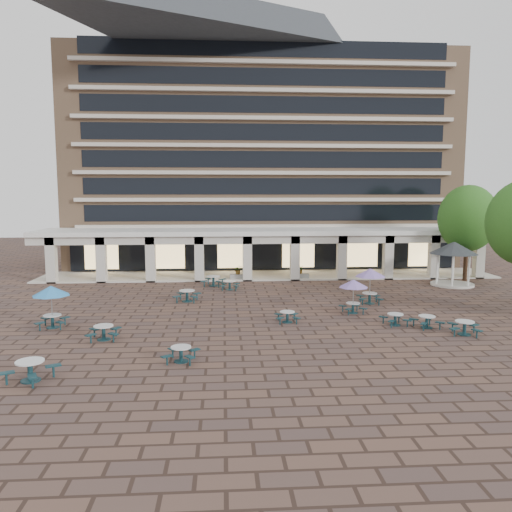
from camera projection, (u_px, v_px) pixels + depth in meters
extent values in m
plane|color=brown|center=(289.00, 313.00, 32.07)|extent=(120.00, 120.00, 0.00)
cube|color=tan|center=(260.00, 164.00, 55.99)|extent=(40.00, 15.00, 22.00)
cube|color=beige|center=(266.00, 226.00, 49.10)|extent=(36.80, 0.50, 0.35)
cube|color=black|center=(266.00, 213.00, 49.17)|extent=(35.20, 0.05, 1.60)
cube|color=beige|center=(266.00, 200.00, 48.79)|extent=(36.80, 0.50, 0.35)
cube|color=black|center=(266.00, 186.00, 48.86)|extent=(35.20, 0.05, 1.60)
cube|color=beige|center=(266.00, 173.00, 48.47)|extent=(36.80, 0.50, 0.35)
cube|color=black|center=(266.00, 159.00, 48.54)|extent=(35.20, 0.05, 1.60)
cube|color=beige|center=(266.00, 145.00, 48.15)|extent=(36.80, 0.50, 0.35)
cube|color=black|center=(266.00, 132.00, 48.22)|extent=(35.20, 0.05, 1.60)
cube|color=beige|center=(266.00, 118.00, 47.83)|extent=(36.80, 0.50, 0.35)
cube|color=black|center=(266.00, 104.00, 47.90)|extent=(35.20, 0.05, 1.60)
cube|color=beige|center=(266.00, 90.00, 47.52)|extent=(36.80, 0.50, 0.35)
cube|color=black|center=(266.00, 76.00, 47.59)|extent=(35.20, 0.05, 1.60)
cube|color=beige|center=(266.00, 62.00, 47.20)|extent=(36.80, 0.50, 0.35)
cube|color=black|center=(266.00, 48.00, 47.27)|extent=(35.20, 0.05, 1.60)
cube|color=white|center=(269.00, 231.00, 46.42)|extent=(42.00, 6.60, 0.40)
cube|color=beige|center=(271.00, 239.00, 43.65)|extent=(42.00, 0.30, 0.90)
cube|color=black|center=(266.00, 253.00, 49.38)|extent=(38.00, 0.15, 3.20)
cube|color=beige|center=(268.00, 275.00, 46.92)|extent=(42.00, 6.00, 0.12)
cube|color=beige|center=(51.00, 260.00, 42.88)|extent=(0.80, 0.80, 4.00)
cube|color=beige|center=(101.00, 259.00, 43.16)|extent=(0.80, 0.80, 4.00)
cube|color=beige|center=(151.00, 259.00, 43.43)|extent=(0.80, 0.80, 4.00)
cube|color=beige|center=(199.00, 259.00, 43.70)|extent=(0.80, 0.80, 4.00)
cube|color=beige|center=(247.00, 258.00, 43.97)|extent=(0.80, 0.80, 4.00)
cube|color=beige|center=(295.00, 258.00, 44.25)|extent=(0.80, 0.80, 4.00)
cube|color=beige|center=(342.00, 258.00, 44.52)|extent=(0.80, 0.80, 4.00)
cube|color=beige|center=(388.00, 257.00, 44.79)|extent=(0.80, 0.80, 4.00)
cube|color=beige|center=(434.00, 257.00, 45.06)|extent=(0.80, 0.80, 4.00)
cube|color=beige|center=(479.00, 256.00, 45.34)|extent=(0.80, 0.80, 4.00)
cube|color=#FFD88C|center=(102.00, 257.00, 48.23)|extent=(3.20, 0.08, 2.40)
cube|color=#FFD88C|center=(168.00, 256.00, 48.64)|extent=(3.20, 0.08, 2.40)
cube|color=#FFD88C|center=(234.00, 256.00, 49.05)|extent=(3.20, 0.08, 2.40)
cube|color=#FFD88C|center=(298.00, 255.00, 49.47)|extent=(3.20, 0.08, 2.40)
cube|color=#FFD88C|center=(362.00, 255.00, 49.88)|extent=(3.20, 0.08, 2.40)
cube|color=#FFD88C|center=(424.00, 254.00, 50.29)|extent=(3.20, 0.08, 2.40)
cylinder|color=#163842|center=(31.00, 380.00, 20.39)|extent=(0.79, 0.79, 0.05)
cylinder|color=#163842|center=(30.00, 372.00, 20.35)|extent=(0.20, 0.20, 0.75)
cylinder|color=silver|center=(30.00, 361.00, 20.30)|extent=(1.13, 1.13, 0.06)
cube|color=#163842|center=(53.00, 366.00, 20.76)|extent=(0.70, 0.55, 0.06)
cylinder|color=#163842|center=(54.00, 372.00, 20.79)|extent=(0.09, 0.09, 0.47)
cube|color=#163842|center=(28.00, 363.00, 21.10)|extent=(0.55, 0.70, 0.06)
cylinder|color=#163842|center=(29.00, 369.00, 21.13)|extent=(0.09, 0.09, 0.47)
cube|color=#163842|center=(6.00, 373.00, 19.91)|extent=(0.70, 0.55, 0.06)
cylinder|color=#163842|center=(6.00, 379.00, 19.94)|extent=(0.09, 0.09, 0.47)
cube|color=#163842|center=(32.00, 376.00, 19.57)|extent=(0.55, 0.70, 0.06)
cylinder|color=#163842|center=(33.00, 382.00, 19.60)|extent=(0.09, 0.09, 0.47)
cylinder|color=#163842|center=(181.00, 361.00, 22.74)|extent=(0.66, 0.66, 0.04)
cylinder|color=#163842|center=(181.00, 355.00, 22.71)|extent=(0.17, 0.17, 0.62)
cylinder|color=silver|center=(181.00, 347.00, 22.66)|extent=(0.94, 0.94, 0.05)
cube|color=#163842|center=(194.00, 350.00, 23.17)|extent=(0.57, 0.52, 0.05)
cylinder|color=#163842|center=(195.00, 354.00, 23.19)|extent=(0.07, 0.07, 0.39)
cube|color=#163842|center=(173.00, 349.00, 23.25)|extent=(0.52, 0.57, 0.05)
cylinder|color=#163842|center=(173.00, 354.00, 23.28)|extent=(0.07, 0.07, 0.39)
cube|color=#163842|center=(167.00, 356.00, 22.23)|extent=(0.57, 0.52, 0.05)
cylinder|color=#163842|center=(167.00, 361.00, 22.25)|extent=(0.07, 0.07, 0.39)
cube|color=#163842|center=(190.00, 357.00, 22.14)|extent=(0.52, 0.57, 0.05)
cylinder|color=#163842|center=(190.00, 362.00, 22.17)|extent=(0.07, 0.07, 0.39)
cylinder|color=#163842|center=(464.00, 334.00, 27.13)|extent=(0.70, 0.70, 0.04)
cylinder|color=#163842|center=(464.00, 329.00, 27.09)|extent=(0.18, 0.18, 0.66)
cylinder|color=silver|center=(465.00, 322.00, 27.05)|extent=(1.00, 1.00, 0.05)
cube|color=#163842|center=(474.00, 325.00, 27.46)|extent=(0.62, 0.49, 0.05)
cylinder|color=#163842|center=(474.00, 329.00, 27.48)|extent=(0.08, 0.08, 0.42)
cube|color=#163842|center=(453.00, 324.00, 27.76)|extent=(0.49, 0.62, 0.05)
cylinder|color=#163842|center=(452.00, 328.00, 27.79)|extent=(0.08, 0.08, 0.42)
cube|color=#163842|center=(455.00, 329.00, 26.71)|extent=(0.62, 0.49, 0.05)
cylinder|color=#163842|center=(454.00, 333.00, 26.73)|extent=(0.08, 0.08, 0.42)
cube|color=#163842|center=(477.00, 330.00, 26.40)|extent=(0.49, 0.62, 0.05)
cylinder|color=#163842|center=(477.00, 334.00, 26.43)|extent=(0.08, 0.08, 0.42)
cylinder|color=#163842|center=(426.00, 327.00, 28.54)|extent=(0.65, 0.65, 0.04)
cylinder|color=#163842|center=(427.00, 323.00, 28.50)|extent=(0.17, 0.17, 0.62)
cylinder|color=silver|center=(427.00, 316.00, 28.46)|extent=(0.93, 0.93, 0.05)
cube|color=#163842|center=(430.00, 318.00, 29.11)|extent=(0.51, 0.57, 0.05)
cylinder|color=#163842|center=(430.00, 322.00, 29.13)|extent=(0.07, 0.07, 0.39)
cube|color=#163842|center=(414.00, 319.00, 28.87)|extent=(0.57, 0.51, 0.05)
cylinder|color=#163842|center=(414.00, 323.00, 28.90)|extent=(0.07, 0.07, 0.39)
cube|color=#163842|center=(424.00, 324.00, 27.88)|extent=(0.51, 0.57, 0.05)
cylinder|color=#163842|center=(424.00, 327.00, 27.90)|extent=(0.07, 0.07, 0.39)
cube|color=#163842|center=(440.00, 322.00, 28.11)|extent=(0.57, 0.51, 0.05)
cylinder|color=#163842|center=(440.00, 326.00, 28.14)|extent=(0.07, 0.07, 0.39)
cylinder|color=#163842|center=(53.00, 327.00, 28.56)|extent=(0.70, 0.70, 0.04)
cylinder|color=#163842|center=(53.00, 322.00, 28.52)|extent=(0.18, 0.18, 0.66)
cylinder|color=silver|center=(52.00, 315.00, 28.47)|extent=(1.00, 1.00, 0.05)
cube|color=#163842|center=(65.00, 318.00, 29.12)|extent=(0.57, 0.60, 0.05)
cylinder|color=#163842|center=(65.00, 321.00, 29.15)|extent=(0.08, 0.08, 0.42)
cube|color=#163842|center=(45.00, 318.00, 28.97)|extent=(0.60, 0.57, 0.05)
cylinder|color=#163842|center=(45.00, 322.00, 29.00)|extent=(0.08, 0.08, 0.42)
cube|color=#163842|center=(40.00, 323.00, 27.89)|extent=(0.57, 0.60, 0.05)
cylinder|color=#163842|center=(40.00, 327.00, 27.92)|extent=(0.08, 0.08, 0.42)
cube|color=#163842|center=(60.00, 322.00, 28.04)|extent=(0.60, 0.57, 0.05)
cylinder|color=#163842|center=(60.00, 326.00, 28.07)|extent=(0.08, 0.08, 0.42)
cylinder|color=gray|center=(52.00, 307.00, 28.41)|extent=(0.05, 0.05, 2.40)
cone|color=#3185D1|center=(51.00, 291.00, 28.30)|extent=(2.10, 2.10, 0.55)
cylinder|color=#163842|center=(104.00, 339.00, 26.19)|extent=(0.71, 0.71, 0.04)
cylinder|color=#163842|center=(104.00, 333.00, 26.15)|extent=(0.18, 0.18, 0.67)
cylinder|color=silver|center=(103.00, 326.00, 26.10)|extent=(1.02, 1.02, 0.05)
cube|color=#163842|center=(116.00, 328.00, 26.78)|extent=(0.58, 0.61, 0.05)
cylinder|color=#163842|center=(116.00, 332.00, 26.80)|extent=(0.08, 0.08, 0.43)
cube|color=#163842|center=(94.00, 329.00, 26.61)|extent=(0.61, 0.58, 0.05)
cylinder|color=#163842|center=(94.00, 333.00, 26.63)|extent=(0.08, 0.08, 0.43)
cube|color=#163842|center=(91.00, 335.00, 25.50)|extent=(0.58, 0.61, 0.05)
cylinder|color=#163842|center=(91.00, 339.00, 25.53)|extent=(0.08, 0.08, 0.43)
cube|color=#163842|center=(113.00, 334.00, 25.68)|extent=(0.61, 0.58, 0.05)
cylinder|color=#163842|center=(113.00, 338.00, 25.70)|extent=(0.08, 0.08, 0.43)
cylinder|color=#163842|center=(353.00, 313.00, 32.08)|extent=(0.63, 0.63, 0.04)
cylinder|color=#163842|center=(353.00, 309.00, 32.05)|extent=(0.16, 0.16, 0.59)
cylinder|color=silver|center=(353.00, 303.00, 32.01)|extent=(0.90, 0.90, 0.04)
cube|color=#163842|center=(357.00, 305.00, 32.62)|extent=(0.50, 0.54, 0.04)
cylinder|color=#163842|center=(357.00, 308.00, 32.64)|extent=(0.07, 0.07, 0.38)
cube|color=#163842|center=(343.00, 306.00, 32.42)|extent=(0.54, 0.50, 0.04)
cylinder|color=#163842|center=(343.00, 309.00, 32.45)|extent=(0.07, 0.07, 0.38)
cube|color=#163842|center=(349.00, 309.00, 31.46)|extent=(0.50, 0.54, 0.04)
cylinder|color=#163842|center=(348.00, 312.00, 31.48)|extent=(0.07, 0.07, 0.38)
cube|color=#163842|center=(363.00, 308.00, 31.65)|extent=(0.54, 0.50, 0.04)
cylinder|color=#163842|center=(363.00, 312.00, 31.68)|extent=(0.07, 0.07, 0.38)
cylinder|color=gray|center=(353.00, 297.00, 31.95)|extent=(0.04, 0.04, 2.15)
cone|color=#8C6EC3|center=(353.00, 284.00, 31.85)|extent=(1.88, 1.88, 0.49)
cylinder|color=#163842|center=(395.00, 325.00, 29.11)|extent=(0.64, 0.64, 0.04)
cylinder|color=#163842|center=(395.00, 320.00, 29.07)|extent=(0.16, 0.16, 0.60)
cylinder|color=silver|center=(395.00, 314.00, 29.03)|extent=(0.91, 0.91, 0.05)
cube|color=#163842|center=(399.00, 316.00, 29.65)|extent=(0.50, 0.55, 0.05)
cylinder|color=#163842|center=(399.00, 319.00, 29.68)|extent=(0.07, 0.07, 0.38)
cube|color=#163842|center=(383.00, 317.00, 29.44)|extent=(0.55, 0.50, 0.05)
cylinder|color=#163842|center=(383.00, 320.00, 29.47)|extent=(0.07, 0.07, 0.38)
cube|color=#163842|center=(391.00, 321.00, 28.47)|extent=(0.50, 0.55, 0.05)
cylinder|color=#163842|center=(391.00, 325.00, 28.49)|extent=(0.07, 0.07, 0.38)
cube|color=#163842|center=(407.00, 320.00, 28.68)|extent=(0.55, 0.50, 0.05)
cylinder|color=#163842|center=(407.00, 324.00, 28.70)|extent=(0.07, 0.07, 0.38)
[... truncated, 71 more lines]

